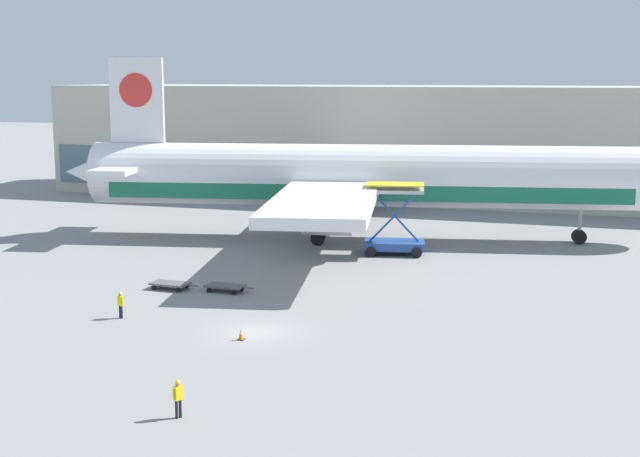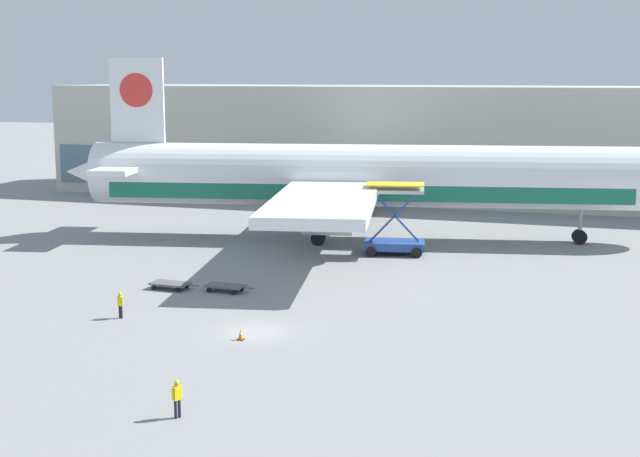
# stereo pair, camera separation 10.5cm
# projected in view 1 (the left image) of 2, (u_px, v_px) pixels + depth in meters

# --- Properties ---
(ground_plane) EXTENTS (400.00, 400.00, 0.00)m
(ground_plane) POSITION_uv_depth(u_px,v_px,m) (256.00, 332.00, 54.03)
(ground_plane) COLOR gray
(terminal_building) EXTENTS (90.00, 18.20, 14.00)m
(terminal_building) POSITION_uv_depth(u_px,v_px,m) (401.00, 142.00, 112.93)
(terminal_building) COLOR #BCB7A8
(terminal_building) RESTS_ON ground_plane
(airplane_main) EXTENTS (57.51, 48.64, 17.00)m
(airplane_main) POSITION_uv_depth(u_px,v_px,m) (357.00, 178.00, 83.47)
(airplane_main) COLOR white
(airplane_main) RESTS_ON ground_plane
(scissor_lift_loader) EXTENTS (5.69, 4.23, 6.17)m
(scissor_lift_loader) POSITION_uv_depth(u_px,v_px,m) (395.00, 228.00, 77.18)
(scissor_lift_loader) COLOR #284C99
(scissor_lift_loader) RESTS_ON ground_plane
(baggage_dolly_lead) EXTENTS (3.74, 1.65, 0.48)m
(baggage_dolly_lead) POSITION_uv_depth(u_px,v_px,m) (170.00, 284.00, 64.79)
(baggage_dolly_lead) COLOR #56565B
(baggage_dolly_lead) RESTS_ON ground_plane
(baggage_dolly_second) EXTENTS (3.74, 1.65, 0.48)m
(baggage_dolly_second) POSITION_uv_depth(u_px,v_px,m) (226.00, 286.00, 64.05)
(baggage_dolly_second) COLOR #56565B
(baggage_dolly_second) RESTS_ON ground_plane
(ground_crew_near) EXTENTS (0.37, 0.51, 1.81)m
(ground_crew_near) POSITION_uv_depth(u_px,v_px,m) (178.00, 396.00, 40.38)
(ground_crew_near) COLOR black
(ground_crew_near) RESTS_ON ground_plane
(ground_crew_far) EXTENTS (0.51, 0.37, 1.72)m
(ground_crew_far) POSITION_uv_depth(u_px,v_px,m) (121.00, 303.00, 56.97)
(ground_crew_far) COLOR black
(ground_crew_far) RESTS_ON ground_plane
(traffic_cone_near) EXTENTS (0.40, 0.40, 0.68)m
(traffic_cone_near) POSITION_uv_depth(u_px,v_px,m) (241.00, 334.00, 52.43)
(traffic_cone_near) COLOR black
(traffic_cone_near) RESTS_ON ground_plane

